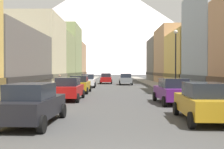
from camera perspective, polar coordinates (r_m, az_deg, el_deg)
sidewalk_left at (r=41.65m, az=-7.86°, el=-2.19°), size 2.50×100.00×0.15m
sidewalk_right at (r=41.74m, az=9.39°, el=-2.19°), size 2.50×100.00×0.15m
storefront_left_2 at (r=38.42m, az=-17.37°, el=4.25°), size 9.24×9.63×9.51m
storefront_left_3 at (r=47.64m, az=-13.90°, el=3.03°), size 9.33×9.37×8.51m
storefront_left_4 at (r=57.26m, az=-9.94°, el=4.15°), size 6.31×10.28×11.49m
storefront_left_5 at (r=67.33m, az=-9.75°, el=2.57°), size 9.50×9.50×8.85m
storefront_right_3 at (r=38.82m, az=17.14°, el=2.77°), size 7.10×10.28×7.50m
storefront_right_4 at (r=49.44m, az=14.96°, el=3.64°), size 9.57×10.91×9.72m
storefront_right_5 at (r=60.62m, az=12.44°, el=2.88°), size 10.04×11.43×9.13m
car_left_0 at (r=12.25m, az=-16.36°, el=-5.89°), size 2.25×4.48×1.78m
car_left_1 at (r=21.35m, az=-9.10°, el=-2.96°), size 2.10×4.42×1.78m
car_left_2 at (r=28.05m, az=-6.82°, el=-2.02°), size 2.09×4.41×1.78m
car_left_3 at (r=36.97m, az=-5.07°, el=-1.30°), size 2.21×4.47×1.78m
car_right_0 at (r=13.13m, az=18.62°, el=-5.44°), size 2.21×4.47×1.78m
car_right_1 at (r=19.44m, az=12.56°, el=-3.35°), size 2.20×4.46×1.78m
car_driving_0 at (r=43.23m, az=2.88°, el=-0.97°), size 2.06×4.40×1.78m
car_driving_1 at (r=46.85m, az=-1.23°, el=-0.82°), size 2.06×4.40×1.78m
trash_bin_right at (r=18.14m, az=21.93°, el=-4.52°), size 0.59×0.59×0.98m
pedestrian_0 at (r=30.49m, az=-10.90°, el=-1.74°), size 0.36×0.36×1.69m
streetlamp_right at (r=25.50m, az=13.20°, el=4.60°), size 0.36×0.36×5.86m
mountain_backdrop at (r=270.02m, az=-1.81°, el=10.42°), size 260.57×260.57×93.53m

